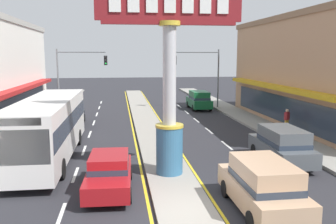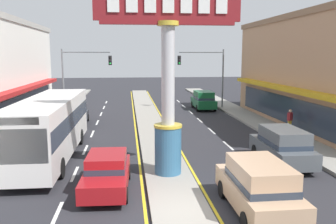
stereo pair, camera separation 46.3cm
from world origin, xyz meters
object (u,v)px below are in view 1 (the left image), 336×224
(sedan_near_left_lane, at_px, (109,172))
(suv_mid_left_lane, at_px, (262,186))
(traffic_light_right_side, at_px, (202,68))
(suv_kerb_right, at_px, (199,100))
(district_sign, at_px, (169,82))
(suv_far_right_lane, at_px, (282,145))
(traffic_light_left_side, at_px, (76,69))
(bus_near_right_lane, at_px, (49,125))
(pedestrian_near_kerb, at_px, (287,119))
(sedan_far_left_oncoming, at_px, (72,115))

(sedan_near_left_lane, bearing_deg, suv_mid_left_lane, -27.29)
(traffic_light_right_side, distance_m, suv_kerb_right, 3.28)
(district_sign, height_order, suv_kerb_right, district_sign)
(traffic_light_right_side, bearing_deg, suv_far_right_lane, -90.85)
(district_sign, bearing_deg, traffic_light_left_side, 107.54)
(suv_far_right_lane, relative_size, suv_mid_left_lane, 1.01)
(traffic_light_left_side, xyz_separation_m, suv_far_right_lane, (12.34, -18.90, -3.26))
(district_sign, relative_size, sedan_near_left_lane, 1.95)
(bus_near_right_lane, xyz_separation_m, sedan_near_left_lane, (3.30, -5.16, -1.08))
(traffic_light_left_side, distance_m, sedan_near_left_lane, 22.02)
(traffic_light_right_side, bearing_deg, bus_near_right_lane, -126.62)
(traffic_light_right_side, bearing_deg, sedan_near_left_lane, -112.56)
(sedan_near_left_lane, relative_size, pedestrian_near_kerb, 2.59)
(pedestrian_near_kerb, bearing_deg, suv_far_right_lane, -118.11)
(traffic_light_right_side, bearing_deg, suv_mid_left_lane, -98.30)
(suv_far_right_lane, height_order, sedan_far_left_oncoming, suv_far_right_lane)
(suv_far_right_lane, xyz_separation_m, suv_mid_left_lane, (-3.30, -5.36, 0.00))
(traffic_light_left_side, bearing_deg, traffic_light_right_side, 1.42)
(suv_mid_left_lane, xyz_separation_m, sedan_far_left_oncoming, (-8.76, 17.71, -0.20))
(suv_mid_left_lane, bearing_deg, sedan_near_left_lane, 152.71)
(sedan_far_left_oncoming, bearing_deg, suv_mid_left_lane, -63.69)
(district_sign, xyz_separation_m, suv_mid_left_lane, (2.73, -4.29, -3.42))
(sedan_far_left_oncoming, height_order, suv_kerb_right, suv_kerb_right)
(bus_near_right_lane, bearing_deg, traffic_light_right_side, 53.38)
(bus_near_right_lane, xyz_separation_m, sedan_far_left_oncoming, (-0.00, 9.74, -1.08))
(district_sign, bearing_deg, suv_kerb_right, 73.37)
(suv_far_right_lane, distance_m, sedan_far_left_oncoming, 17.26)
(sedan_near_left_lane, xyz_separation_m, suv_mid_left_lane, (5.45, -2.81, 0.20))
(suv_far_right_lane, bearing_deg, suv_kerb_right, 90.00)
(traffic_light_right_side, xyz_separation_m, bus_near_right_lane, (-12.34, -16.60, -2.38))
(suv_kerb_right, relative_size, pedestrian_near_kerb, 2.74)
(traffic_light_left_side, bearing_deg, district_sign, -72.46)
(suv_mid_left_lane, height_order, suv_kerb_right, same)
(traffic_light_left_side, bearing_deg, sedan_near_left_lane, -80.50)
(suv_mid_left_lane, height_order, sedan_far_left_oncoming, suv_mid_left_lane)
(pedestrian_near_kerb, bearing_deg, bus_near_right_lane, -166.60)
(traffic_light_right_side, relative_size, pedestrian_near_kerb, 3.68)
(bus_near_right_lane, xyz_separation_m, suv_kerb_right, (12.06, 16.49, -0.88))
(bus_near_right_lane, height_order, sedan_near_left_lane, bus_near_right_lane)
(traffic_light_left_side, bearing_deg, suv_kerb_right, 0.95)
(district_sign, relative_size, pedestrian_near_kerb, 5.05)
(suv_mid_left_lane, bearing_deg, traffic_light_right_side, 81.70)
(traffic_light_left_side, distance_m, suv_mid_left_lane, 26.09)
(traffic_light_left_side, xyz_separation_m, suv_mid_left_lane, (9.04, -24.26, -3.26))
(bus_near_right_lane, distance_m, pedestrian_near_kerb, 15.86)
(bus_near_right_lane, distance_m, sedan_far_left_oncoming, 9.80)
(sedan_far_left_oncoming, bearing_deg, pedestrian_near_kerb, -21.50)
(traffic_light_left_side, xyz_separation_m, traffic_light_right_side, (12.63, 0.31, 0.00))
(traffic_light_left_side, height_order, traffic_light_right_side, same)
(suv_mid_left_lane, distance_m, sedan_far_left_oncoming, 19.76)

